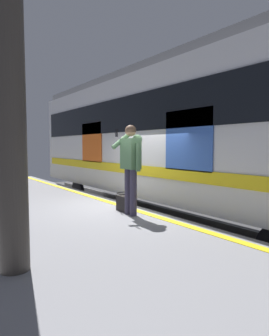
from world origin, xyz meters
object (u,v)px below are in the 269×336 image
passenger (131,162)px  handbag (124,203)px  train_carriage (174,133)px  station_column (10,94)px

passenger → handbag: 0.95m
train_carriage → station_column: station_column is taller
train_carriage → passenger: bearing=120.9°
passenger → handbag: passenger is taller
station_column → train_carriage: bearing=-59.9°
station_column → passenger: bearing=-60.6°
passenger → handbag: size_ratio=4.53×
train_carriage → handbag: size_ratio=30.28×
passenger → handbag: (0.36, -0.08, -0.87)m
train_carriage → station_column: 5.82m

